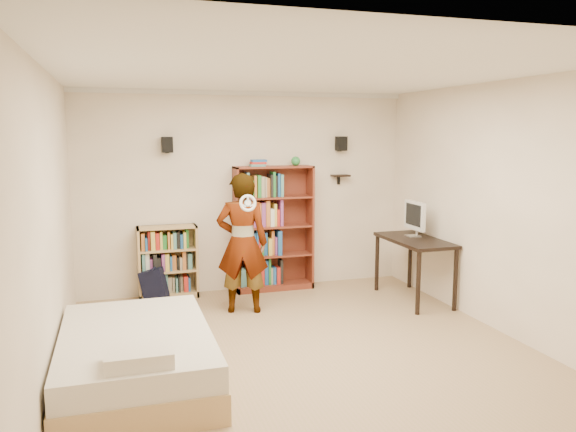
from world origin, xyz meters
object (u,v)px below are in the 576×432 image
(tall_bookshelf, at_px, (274,228))
(computer_desk, at_px, (414,269))
(daybed, at_px, (136,350))
(low_bookshelf, at_px, (168,262))
(person, at_px, (242,243))

(tall_bookshelf, relative_size, computer_desk, 1.44)
(tall_bookshelf, xyz_separation_m, computer_desk, (1.59, -1.03, -0.45))
(tall_bookshelf, distance_m, daybed, 3.20)
(low_bookshelf, bearing_deg, daybed, -101.36)
(tall_bookshelf, bearing_deg, person, -126.66)
(computer_desk, bearing_deg, person, 175.15)
(daybed, distance_m, person, 2.18)
(daybed, bearing_deg, low_bookshelf, 78.64)
(daybed, xyz_separation_m, person, (1.31, 1.65, 0.55))
(low_bookshelf, xyz_separation_m, daybed, (-0.50, -2.50, -0.19))
(tall_bookshelf, xyz_separation_m, low_bookshelf, (-1.44, 0.01, -0.38))
(person, bearing_deg, tall_bookshelf, -112.18)
(low_bookshelf, height_order, person, person)
(tall_bookshelf, relative_size, person, 1.01)
(tall_bookshelf, height_order, daybed, tall_bookshelf)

